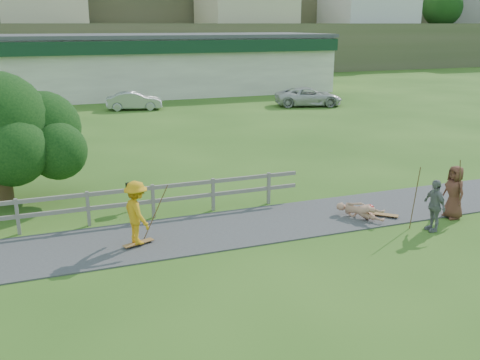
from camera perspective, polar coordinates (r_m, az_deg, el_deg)
The scene contains 18 objects.
ground at distance 14.93m, azimuth 1.06°, elevation -7.21°, with size 260.00×260.00×0.00m, color #2B5217.
path at distance 16.22m, azimuth -0.90°, elevation -5.17°, with size 34.00×3.00×0.04m, color #343436.
fence at distance 16.86m, azimuth -18.02°, elevation -2.62°, with size 15.05×0.10×1.10m.
strip_mall at distance 48.63m, azimuth -10.04°, elevation 12.10°, with size 32.50×10.75×5.10m.
skater_rider at distance 14.96m, azimuth -10.93°, elevation -3.80°, with size 1.15×0.66×1.78m, color orange.
skater_fallen at distance 17.31m, azimuth 12.68°, elevation -3.23°, with size 1.57×0.38×0.57m, color tan.
spectator_b at distance 16.86m, azimuth 20.02°, elevation -2.55°, with size 0.93×0.39×1.59m, color slate.
spectator_c at distance 18.17m, azimuth 21.87°, elevation -1.20°, with size 0.84×0.55×1.72m, color brown.
car_silver at distance 39.50m, azimuth -11.22°, elevation 8.28°, with size 1.36×3.91×1.29m, color #A1A3A8.
car_white at distance 40.94m, azimuth 7.32°, elevation 8.80°, with size 2.30×4.99×1.39m, color beige.
tree at distance 19.80m, azimuth -24.13°, elevation 2.54°, with size 5.41×5.41×3.46m, color black, non-canonical shape.
bbq at distance 18.04m, azimuth -11.27°, elevation -1.75°, with size 0.43×0.33×0.93m, color black, non-canonical shape.
longboard_rider at distance 15.27m, azimuth -10.76°, elevation -6.77°, with size 0.90×0.22×0.10m, color brown, non-canonical shape.
longboard_fallen at distance 17.75m, azimuth 14.98°, elevation -3.71°, with size 0.97×0.24×0.11m, color brown, non-canonical shape.
helmet at distance 17.95m, azimuth 13.66°, elevation -3.02°, with size 0.32×0.32×0.32m, color #AD1212.
pole_rider at distance 15.44m, azimuth -9.00°, elevation -3.14°, with size 0.03×0.03×1.75m, color brown.
pole_spec_left at distance 16.79m, azimuth 18.16°, elevation -1.85°, with size 0.03×0.03×1.92m, color brown.
pole_spec_right at distance 17.99m, azimuth 22.40°, elevation -0.98°, with size 0.03×0.03×1.98m, color brown.
Camera 1 is at (-5.08, -12.71, 5.96)m, focal length 40.00 mm.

